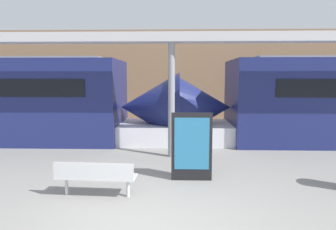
% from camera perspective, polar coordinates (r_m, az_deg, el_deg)
% --- Properties ---
extents(station_wall, '(56.00, 0.20, 5.00)m').
position_cam_1_polar(station_wall, '(16.46, 0.42, 7.31)').
color(station_wall, '#937051').
rests_on(station_wall, ground_plane).
extents(bench_near, '(1.66, 0.54, 0.75)m').
position_cam_1_polar(bench_near, '(6.38, -13.66, -11.08)').
color(bench_near, silver).
rests_on(bench_near, ground_plane).
extents(poster_board, '(0.96, 0.07, 1.62)m').
position_cam_1_polar(poster_board, '(7.11, 4.54, -6.00)').
color(poster_board, black).
rests_on(poster_board, ground_plane).
extents(support_column_near, '(0.21, 0.21, 3.48)m').
position_cam_1_polar(support_column_near, '(9.11, 0.65, 2.73)').
color(support_column_near, gray).
rests_on(support_column_near, ground_plane).
extents(canopy_beam, '(28.00, 0.60, 0.28)m').
position_cam_1_polar(canopy_beam, '(9.16, 0.67, 14.53)').
color(canopy_beam, '#B7B7BC').
rests_on(canopy_beam, support_column_near).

